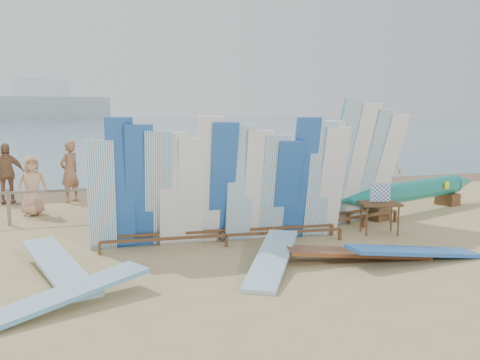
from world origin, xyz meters
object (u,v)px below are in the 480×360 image
object	(u,v)px
beachgoer_8	(249,174)
beachgoer_0	(32,186)
beachgoer_3	(109,173)
beach_chair_left	(189,200)
flat_board_a	(59,276)
flat_board_c	(358,260)
beachgoer_extra_0	(388,167)
flat_board_d	(415,261)
flat_board_b	(272,268)
outrigger_canoe	(415,191)
stroller	(208,194)
beach_chair_right	(235,196)
vendor_table	(379,217)
beachgoer_9	(303,165)
beachgoer_4	(145,177)
flat_board_e	(59,309)
main_surfboard_rack	(224,187)
beachgoer_extra_1	(6,174)
beachgoer_10	(357,168)
beachgoer_1	(70,172)
side_surfboard_rack	(358,169)

from	to	relation	value
beachgoer_8	beachgoer_0	xyz separation A→B (m)	(-6.21, -0.37, -0.03)
beachgoer_3	beachgoer_0	distance (m)	3.03
beach_chair_left	beachgoer_8	world-z (taller)	beachgoer_8
flat_board_a	flat_board_c	xyz separation A→B (m)	(5.26, -0.73, 0.00)
beach_chair_left	beachgoer_extra_0	distance (m)	7.55
flat_board_d	beachgoer_3	bearing A→B (deg)	27.44
flat_board_d	flat_board_b	bearing A→B (deg)	79.58
outrigger_canoe	beachgoer_0	bearing A→B (deg)	145.05
flat_board_c	stroller	bearing A→B (deg)	21.74
flat_board_b	beach_chair_right	xyz separation A→B (m)	(1.32, 6.31, 0.24)
beach_chair_right	vendor_table	bearing A→B (deg)	-75.18
beach_chair_right	beachgoer_0	world-z (taller)	beachgoer_0
beach_chair_right	beachgoer_0	bearing A→B (deg)	172.46
flat_board_d	beachgoer_9	world-z (taller)	beachgoer_9
beachgoer_3	beachgoer_4	bearing A→B (deg)	88.04
beachgoer_3	flat_board_d	bearing A→B (deg)	93.64
flat_board_e	flat_board_c	size ratio (longest dim) A/B	1.00
beach_chair_left	beachgoer_3	bearing A→B (deg)	149.54
flat_board_c	beachgoer_0	size ratio (longest dim) A/B	1.69
stroller	beachgoer_extra_0	bearing A→B (deg)	2.63
main_surfboard_rack	beachgoer_4	distance (m)	4.75
main_surfboard_rack	beachgoer_0	bearing A→B (deg)	136.69
beachgoer_extra_1	beachgoer_3	bearing A→B (deg)	-9.88
beach_chair_right	beachgoer_8	xyz separation A→B (m)	(0.57, 0.37, 0.59)
flat_board_c	beachgoer_10	distance (m)	8.16
beachgoer_10	beachgoer_extra_1	distance (m)	11.15
main_surfboard_rack	beachgoer_1	bearing A→B (deg)	120.90
beach_chair_left	vendor_table	bearing A→B (deg)	-30.22
beachgoer_4	flat_board_d	bearing A→B (deg)	78.54
beach_chair_left	beachgoer_10	size ratio (longest dim) A/B	0.49
outrigger_canoe	flat_board_d	world-z (taller)	outrigger_canoe
outrigger_canoe	stroller	world-z (taller)	stroller
stroller	beachgoer_extra_0	world-z (taller)	beachgoer_extra_0
vendor_table	beachgoer_9	bearing A→B (deg)	94.25
side_surfboard_rack	beachgoer_extra_0	bearing A→B (deg)	34.41
flat_board_b	beachgoer_10	distance (m)	9.12
beachgoer_0	beachgoer_8	bearing A→B (deg)	-9.23
flat_board_a	flat_board_b	world-z (taller)	flat_board_b
main_surfboard_rack	flat_board_e	distance (m)	4.32
main_surfboard_rack	beach_chair_right	xyz separation A→B (m)	(1.65, 4.48, -0.96)
flat_board_b	side_surfboard_rack	bearing A→B (deg)	69.76
flat_board_e	beachgoer_1	world-z (taller)	beachgoer_1
flat_board_b	beachgoer_0	xyz separation A→B (m)	(-4.33, 6.31, 0.80)
flat_board_b	beach_chair_right	bearing A→B (deg)	109.57
vendor_table	beachgoer_1	xyz separation A→B (m)	(-6.63, 6.47, 0.56)
beachgoer_9	flat_board_c	bearing A→B (deg)	-9.99
beachgoer_4	flat_board_c	bearing A→B (deg)	73.62
beachgoer_10	beachgoer_4	distance (m)	7.21
beachgoer_8	beachgoer_3	distance (m)	4.46
vendor_table	beach_chair_left	distance (m)	5.48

